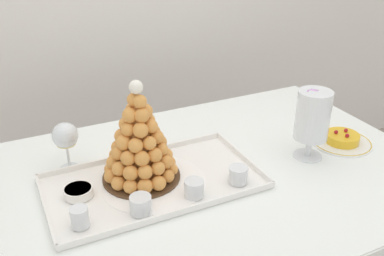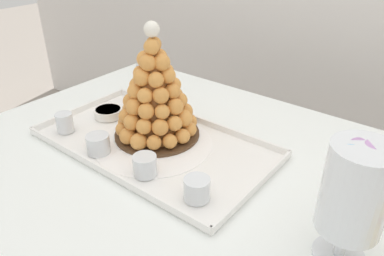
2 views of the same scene
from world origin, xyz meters
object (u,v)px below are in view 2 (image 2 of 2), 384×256
Objects in this scene: serving_tray at (154,144)px; wine_glass at (148,69)px; creme_brulee_ramekin at (108,112)px; macaron_goblet at (355,192)px; dessert_cup_left at (65,123)px; dessert_cup_centre at (145,166)px; croquembouche at (155,95)px; dessert_cup_mid_left at (98,145)px; dessert_cup_mid_right at (197,190)px.

wine_glass reaches higher than serving_tray.
creme_brulee_ramekin is 0.77m from macaron_goblet.
serving_tray is 11.56× the size of dessert_cup_left.
croquembouche is at bearing 124.41° from dessert_cup_centre.
dessert_cup_left reaches higher than serving_tray.
dessert_cup_left is 0.33m from wine_glass.
macaron_goblet is at bearing -11.02° from croquembouche.
croquembouche reaches higher than serving_tray.
creme_brulee_ramekin is at bearing 172.60° from macaron_goblet.
croquembouche reaches higher than dessert_cup_mid_left.
dessert_cup_left is at bearing -146.13° from croquembouche.
dessert_cup_mid_right is at bearing -25.12° from serving_tray.
wine_glass reaches higher than creme_brulee_ramekin.
creme_brulee_ramekin is (-0.22, 0.03, 0.02)m from serving_tray.
dessert_cup_left is at bearing -100.42° from creme_brulee_ramekin.
wine_glass is at bearing 111.53° from dessert_cup_mid_left.
dessert_cup_left is at bearing 175.59° from dessert_cup_mid_left.
croquembouche reaches higher than macaron_goblet.
macaron_goblet is at bearing -7.40° from creme_brulee_ramekin.
croquembouche is 5.55× the size of dessert_cup_centre.
creme_brulee_ramekin is at bearing 79.58° from dessert_cup_left.
dessert_cup_mid_left reaches higher than serving_tray.
croquembouche is 0.23m from creme_brulee_ramekin.
dessert_cup_left is 0.96× the size of dessert_cup_mid_right.
serving_tray is 0.27m from dessert_cup_left.
serving_tray is 0.32m from wine_glass.
croquembouche is 0.21m from dessert_cup_centre.
wine_glass is (-0.13, 0.33, 0.08)m from dessert_cup_mid_left.
wine_glass is (-0.75, 0.27, -0.04)m from macaron_goblet.
creme_brulee_ramekin reaches higher than serving_tray.
creme_brulee_ramekin is 0.20m from wine_glass.
macaron_goblet reaches higher than dessert_cup_centre.
dessert_cup_left is (-0.25, -0.11, 0.03)m from serving_tray.
serving_tray is 2.02× the size of croquembouche.
croquembouche is at bearing 3.09° from creme_brulee_ramekin.
dessert_cup_mid_left is at bearing -177.97° from dessert_cup_centre.
croquembouche reaches higher than dessert_cup_left.
dessert_cup_centre is 0.99× the size of dessert_cup_mid_right.
wine_glass is (-0.19, 0.17, -0.02)m from croquembouche.
croquembouche is at bearing 149.92° from dessert_cup_mid_right.
macaron_goblet is (0.56, -0.11, 0.02)m from croquembouche.
creme_brulee_ramekin is at bearing 172.39° from serving_tray.
croquembouche is at bearing 33.87° from dessert_cup_left.
dessert_cup_left reaches higher than dessert_cup_mid_right.
dessert_cup_left is 0.16m from dessert_cup_mid_left.
dessert_cup_mid_left is (-0.08, -0.12, 0.03)m from serving_tray.
dessert_cup_left is at bearing -156.21° from serving_tray.
dessert_cup_mid_right is (0.32, 0.01, 0.00)m from dessert_cup_mid_left.
dessert_cup_mid_left is 0.17m from dessert_cup_centre.
dessert_cup_centre is (0.11, -0.16, -0.10)m from croquembouche.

